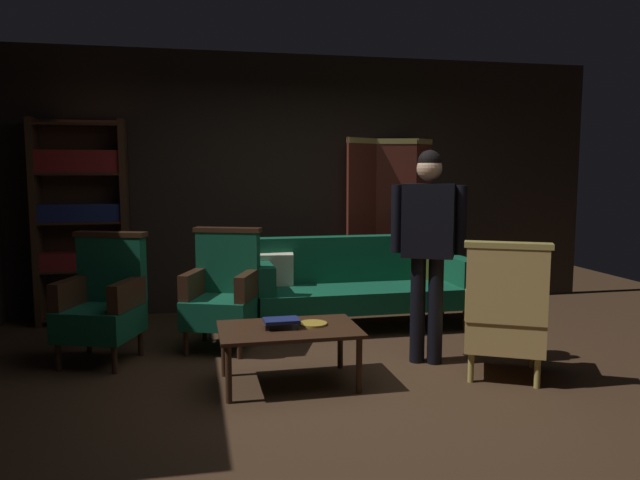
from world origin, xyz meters
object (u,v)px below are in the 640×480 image
Objects in this scene: brass_tray at (313,324)px; bookshelf at (82,216)px; velvet_couch at (360,281)px; armchair_gilt_accent at (505,313)px; folding_screen at (395,219)px; armchair_wing_right at (223,292)px; armchair_wing_left at (103,301)px; standing_figure at (428,236)px; book_black_cloth at (281,325)px; coffee_table at (289,334)px; book_navy_cloth at (281,321)px.

bookshelf is at bearing 131.40° from brass_tray.
bookshelf reaches higher than velvet_couch.
velvet_couch is 1.80m from armchair_gilt_accent.
folding_screen is 1.83× the size of armchair_wing_right.
armchair_wing_left is at bearing -75.15° from bookshelf.
armchair_wing_right is 1.83m from standing_figure.
armchair_wing_right is at bearing -146.79° from folding_screen.
book_black_cloth is 1.09× the size of brass_tray.
armchair_wing_left is at bearing 146.78° from book_black_cloth.
bookshelf is (-3.36, -0.14, 0.10)m from folding_screen.
bookshelf is at bearing 128.05° from coffee_table.
standing_figure is at bearing -34.11° from bookshelf.
armchair_gilt_accent is 4.65× the size of book_black_cloth.
bookshelf is 1.97× the size of armchair_gilt_accent.
coffee_table is 1.63m from armchair_wing_left.
velvet_couch is at bearing 18.30° from armchair_wing_right.
folding_screen is 9.21× the size of brass_tray.
coffee_table is 0.12m from book_navy_cloth.
bookshelf is 2.86m from book_navy_cloth.
velvet_couch is 2.04× the size of armchair_wing_left.
bookshelf reaches higher than coffee_table.
bookshelf is 3.50m from standing_figure.
folding_screen is 7.63× the size of book_navy_cloth.
brass_tray is (1.56, -0.82, -0.06)m from armchair_wing_left.
standing_figure is at bearing -13.30° from armchair_wing_left.
book_black_cloth is (0.36, -1.04, -0.05)m from armchair_wing_right.
bookshelf is 2.99m from brass_tray.
brass_tray is (0.24, 0.05, -0.01)m from book_black_cloth.
book_black_cloth is 0.03m from book_navy_cloth.
bookshelf is at bearing 164.62° from velvet_couch.
folding_screen is at bearing 55.50° from coffee_table.
coffee_table is 0.20m from brass_tray.
book_navy_cloth is 1.21× the size of brass_tray.
bookshelf is 9.94× the size of brass_tray.
bookshelf is 1.53m from armchair_wing_left.
bookshelf is 1.88m from armchair_wing_right.
armchair_gilt_accent is 2.35m from armchair_wing_right.
velvet_couch is (-0.66, -0.88, -0.53)m from folding_screen.
bookshelf is 1.97× the size of armchair_wing_right.
armchair_wing_right reaches higher than brass_tray.
armchair_wing_right is 1.10m from book_black_cloth.
brass_tray is at bearing 11.08° from book_black_cloth.
folding_screen reaches higher than brass_tray.
book_black_cloth is 0.24m from brass_tray.
book_black_cloth is at bearing -52.92° from bookshelf.
armchair_gilt_accent is 5.04× the size of brass_tray.
folding_screen is at bearing 58.25° from brass_tray.
book_navy_cloth is at bearing -168.92° from brass_tray.
armchair_wing_left reaches higher than book_black_cloth.
standing_figure is 8.25× the size of brass_tray.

